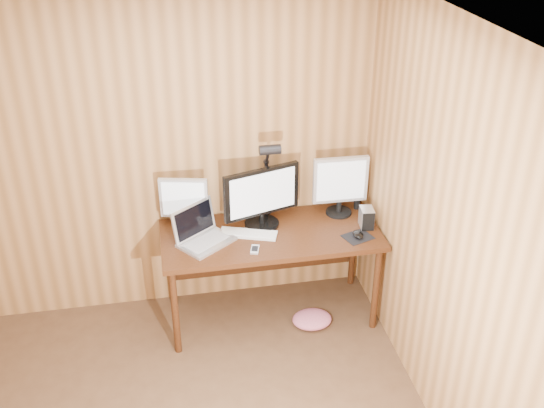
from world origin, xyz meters
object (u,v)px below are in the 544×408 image
object	(u,v)px
monitor_left	(184,202)
mouse	(358,234)
phone	(255,249)
monitor_center	(262,196)
monitor_right	(340,184)
speaker	(357,201)
desk_lamp	(268,168)
hard_drive	(367,218)
keyboard	(248,234)
desk	(269,242)
laptop	(201,233)

from	to	relation	value
monitor_left	mouse	distance (m)	1.28
phone	monitor_center	bearing A→B (deg)	87.14
monitor_right	phone	bearing A→B (deg)	-149.92
speaker	desk_lamp	world-z (taller)	desk_lamp
monitor_left	hard_drive	xyz separation A→B (m)	(1.32, -0.24, -0.14)
mouse	hard_drive	bearing A→B (deg)	40.72
phone	speaker	size ratio (longest dim) A/B	1.01
keyboard	hard_drive	distance (m)	0.88
desk	desk_lamp	distance (m)	0.56
laptop	hard_drive	distance (m)	1.22
monitor_left	hard_drive	size ratio (longest dim) A/B	2.67
laptop	desk_lamp	size ratio (longest dim) A/B	0.69
monitor_left	desk_lamp	bearing A→B (deg)	14.96
keyboard	mouse	distance (m)	0.80
desk	monitor_center	distance (m)	0.37
monitor_center	desk_lamp	size ratio (longest dim) A/B	0.86
monitor_center	monitor_right	xyz separation A→B (m)	(0.61, 0.06, 0.01)
keyboard	phone	bearing A→B (deg)	-66.80
desk	keyboard	bearing A→B (deg)	-158.26
monitor_left	laptop	bearing A→B (deg)	-52.71
speaker	hard_drive	bearing A→B (deg)	-93.36
desk	phone	size ratio (longest dim) A/B	13.23
hard_drive	desk_lamp	distance (m)	0.81
laptop	desk_lamp	bearing A→B (deg)	-13.16
laptop	mouse	bearing A→B (deg)	-45.40
laptop	mouse	world-z (taller)	laptop
monitor_center	monitor_right	bearing A→B (deg)	-11.27
mouse	speaker	xyz separation A→B (m)	(0.12, 0.41, 0.04)
mouse	laptop	bearing A→B (deg)	160.88
desk	hard_drive	bearing A→B (deg)	-8.92
keyboard	desk	bearing A→B (deg)	41.19
mouse	phone	xyz separation A→B (m)	(-0.76, -0.03, -0.02)
laptop	mouse	size ratio (longest dim) A/B	4.12
desk	desk_lamp	size ratio (longest dim) A/B	2.38
monitor_center	speaker	world-z (taller)	monitor_center
monitor_center	desk_lamp	bearing A→B (deg)	38.42
desk	speaker	world-z (taller)	speaker
desk	monitor_center	xyz separation A→B (m)	(-0.04, 0.06, 0.36)
keyboard	hard_drive	xyz separation A→B (m)	(0.88, -0.05, 0.06)
keyboard	mouse	size ratio (longest dim) A/B	3.85
monitor_center	hard_drive	size ratio (longest dim) A/B	3.87
monitor_left	monitor_right	bearing A→B (deg)	12.21
laptop	keyboard	bearing A→B (deg)	-33.99
monitor_right	phone	xyz separation A→B (m)	(-0.72, -0.39, -0.25)
speaker	monitor_right	bearing A→B (deg)	-162.09
laptop	monitor_left	bearing A→B (deg)	77.26
mouse	desk_lamp	distance (m)	0.81
monitor_left	monitor_right	xyz separation A→B (m)	(1.17, -0.01, 0.04)
monitor_center	keyboard	distance (m)	0.29
laptop	desk_lamp	xyz separation A→B (m)	(0.53, 0.24, 0.35)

